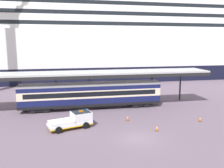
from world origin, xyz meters
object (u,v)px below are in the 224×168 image
at_px(traffic_cone_mid, 128,118).
at_px(traffic_cone_far, 157,128).
at_px(traffic_cone_near, 200,119).
at_px(train_carriage, 91,94).
at_px(service_truck, 74,120).
at_px(cruise_ship, 128,40).

bearing_deg(traffic_cone_mid, traffic_cone_far, -60.00).
bearing_deg(traffic_cone_mid, traffic_cone_near, -12.65).
relative_size(train_carriage, service_truck, 3.91).
bearing_deg(traffic_cone_near, train_carriage, 146.25).
height_order(train_carriage, traffic_cone_mid, train_carriage).
relative_size(service_truck, traffic_cone_mid, 7.50).
bearing_deg(cruise_ship, service_truck, -112.71).
relative_size(cruise_ship, traffic_cone_far, 262.19).
distance_m(service_truck, traffic_cone_far, 9.99).
relative_size(train_carriage, traffic_cone_mid, 29.33).
relative_size(service_truck, traffic_cone_far, 8.84).
relative_size(cruise_ship, service_truck, 29.65).
distance_m(traffic_cone_near, traffic_cone_far, 7.25).
relative_size(train_carriage, traffic_cone_near, 34.88).
distance_m(service_truck, traffic_cone_near, 16.48).
distance_m(cruise_ship, traffic_cone_mid, 46.77).
height_order(cruise_ship, service_truck, cruise_ship).
bearing_deg(traffic_cone_mid, train_carriage, 120.47).
distance_m(service_truck, traffic_cone_mid, 7.20).
height_order(traffic_cone_mid, traffic_cone_far, traffic_cone_mid).
distance_m(train_carriage, traffic_cone_far, 12.97).
height_order(cruise_ship, traffic_cone_far, cruise_ship).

